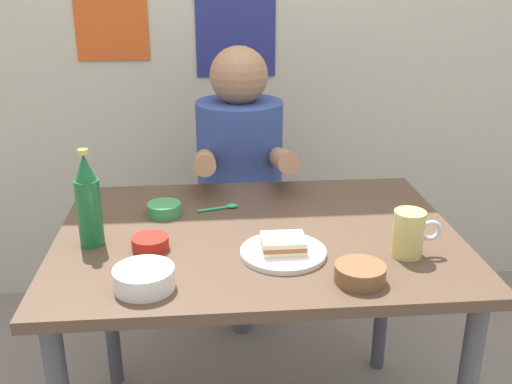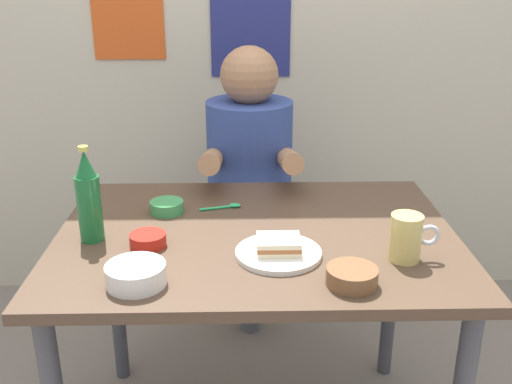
{
  "view_description": "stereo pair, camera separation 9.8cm",
  "coord_description": "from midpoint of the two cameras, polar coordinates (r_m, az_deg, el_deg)",
  "views": [
    {
      "loc": [
        -0.13,
        -1.47,
        1.43
      ],
      "look_at": [
        0.0,
        0.05,
        0.84
      ],
      "focal_mm": 41.17,
      "sensor_mm": 36.0,
      "label": 1
    },
    {
      "loc": [
        -0.04,
        -1.48,
        1.43
      ],
      "look_at": [
        0.0,
        0.05,
        0.84
      ],
      "focal_mm": 41.17,
      "sensor_mm": 36.0,
      "label": 2
    }
  ],
  "objects": [
    {
      "name": "condiment_bowl_brown",
      "position": [
        1.39,
        8.08,
        -7.78
      ],
      "size": [
        0.12,
        0.12,
        0.04
      ],
      "color": "brown",
      "rests_on": "dining_table"
    },
    {
      "name": "wall_back",
      "position": [
        2.53,
        -3.26,
        18.13
      ],
      "size": [
        4.4,
        0.09,
        2.6
      ],
      "color": "#BCB299",
      "rests_on": "ground"
    },
    {
      "name": "spoon",
      "position": [
        1.79,
        -4.6,
        -1.49
      ],
      "size": [
        0.13,
        0.05,
        0.01
      ],
      "color": "#26A559",
      "rests_on": "dining_table"
    },
    {
      "name": "sandwich",
      "position": [
        1.49,
        0.79,
        -5.07
      ],
      "size": [
        0.11,
        0.09,
        0.04
      ],
      "color": "beige",
      "rests_on": "plate_orange"
    },
    {
      "name": "rice_bowl_white",
      "position": [
        1.38,
        -12.85,
        -8.11
      ],
      "size": [
        0.14,
        0.14,
        0.05
      ],
      "color": "silver",
      "rests_on": "dining_table"
    },
    {
      "name": "dining_table",
      "position": [
        1.67,
        -1.54,
        -6.85
      ],
      "size": [
        1.1,
        0.8,
        0.74
      ],
      "color": "#4C3828",
      "rests_on": "ground"
    },
    {
      "name": "plate_orange",
      "position": [
        1.5,
        0.78,
        -5.93
      ],
      "size": [
        0.22,
        0.22,
        0.01
      ],
      "primitive_type": "cylinder",
      "color": "silver",
      "rests_on": "dining_table"
    },
    {
      "name": "beer_bottle",
      "position": [
        1.59,
        -17.68,
        -1.01
      ],
      "size": [
        0.06,
        0.06,
        0.26
      ],
      "color": "#19602D",
      "rests_on": "dining_table"
    },
    {
      "name": "stool",
      "position": [
        2.36,
        -2.68,
        -6.12
      ],
      "size": [
        0.34,
        0.34,
        0.45
      ],
      "color": "#4C4C51",
      "rests_on": "ground"
    },
    {
      "name": "beer_mug",
      "position": [
        1.52,
        12.89,
        -3.96
      ],
      "size": [
        0.13,
        0.08,
        0.12
      ],
      "color": "#D1BC66",
      "rests_on": "dining_table"
    },
    {
      "name": "person_seated",
      "position": [
        2.19,
        -2.85,
        3.47
      ],
      "size": [
        0.33,
        0.56,
        0.72
      ],
      "color": "#33478C",
      "rests_on": "stool"
    },
    {
      "name": "sambal_bowl_red",
      "position": [
        1.56,
        -12.02,
        -4.83
      ],
      "size": [
        0.1,
        0.1,
        0.03
      ],
      "color": "#B21E14",
      "rests_on": "dining_table"
    },
    {
      "name": "dip_bowl_green",
      "position": [
        1.76,
        -10.5,
        -1.6
      ],
      "size": [
        0.1,
        0.1,
        0.03
      ],
      "color": "#388C4C",
      "rests_on": "dining_table"
    }
  ]
}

